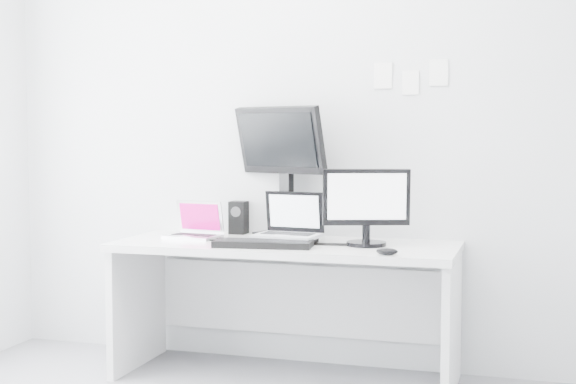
{
  "coord_description": "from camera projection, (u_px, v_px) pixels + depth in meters",
  "views": [
    {
      "loc": [
        1.25,
        -2.81,
        1.3
      ],
      "look_at": [
        0.02,
        1.23,
        1.0
      ],
      "focal_mm": 50.69,
      "sensor_mm": 36.0,
      "label": 1
    }
  ],
  "objects": [
    {
      "name": "back_wall",
      "position": [
        304.0,
        126.0,
        4.57
      ],
      "size": [
        3.6,
        0.0,
        3.6
      ],
      "primitive_type": "plane",
      "rotation": [
        1.57,
        0.0,
        0.0
      ],
      "color": "#B9BBBE",
      "rests_on": "ground"
    },
    {
      "name": "desk",
      "position": [
        285.0,
        311.0,
        4.31
      ],
      "size": [
        1.8,
        0.7,
        0.73
      ],
      "primitive_type": "cube",
      "color": "white",
      "rests_on": "ground"
    },
    {
      "name": "macbook",
      "position": [
        192.0,
        219.0,
        4.45
      ],
      "size": [
        0.31,
        0.25,
        0.21
      ],
      "primitive_type": "cube",
      "rotation": [
        0.0,
        0.0,
        -0.14
      ],
      "color": "silver",
      "rests_on": "desk"
    },
    {
      "name": "speaker",
      "position": [
        239.0,
        218.0,
        4.67
      ],
      "size": [
        0.11,
        0.11,
        0.19
      ],
      "primitive_type": "cube",
      "rotation": [
        0.0,
        0.0,
        0.19
      ],
      "color": "black",
      "rests_on": "desk"
    },
    {
      "name": "dell_laptop",
      "position": [
        287.0,
        217.0,
        4.27
      ],
      "size": [
        0.35,
        0.29,
        0.27
      ],
      "primitive_type": "cube",
      "rotation": [
        0.0,
        0.0,
        -0.1
      ],
      "color": "#B5B6BD",
      "rests_on": "desk"
    },
    {
      "name": "rear_monitor",
      "position": [
        283.0,
        170.0,
        4.52
      ],
      "size": [
        0.58,
        0.37,
        0.74
      ],
      "primitive_type": "cube",
      "rotation": [
        0.0,
        0.0,
        -0.35
      ],
      "color": "black",
      "rests_on": "desk"
    },
    {
      "name": "samsung_monitor",
      "position": [
        367.0,
        206.0,
        4.15
      ],
      "size": [
        0.49,
        0.34,
        0.41
      ],
      "primitive_type": "cube",
      "rotation": [
        0.0,
        0.0,
        0.32
      ],
      "color": "black",
      "rests_on": "desk"
    },
    {
      "name": "keyboard",
      "position": [
        263.0,
        244.0,
        4.12
      ],
      "size": [
        0.51,
        0.24,
        0.03
      ],
      "primitive_type": "cube",
      "rotation": [
        0.0,
        0.0,
        0.12
      ],
      "color": "black",
      "rests_on": "desk"
    },
    {
      "name": "mouse",
      "position": [
        387.0,
        251.0,
        3.84
      ],
      "size": [
        0.11,
        0.07,
        0.03
      ],
      "primitive_type": "ellipsoid",
      "rotation": [
        0.0,
        0.0,
        0.03
      ],
      "color": "black",
      "rests_on": "desk"
    },
    {
      "name": "wall_note_0",
      "position": [
        383.0,
        76.0,
        4.42
      ],
      "size": [
        0.1,
        0.0,
        0.14
      ],
      "primitive_type": "cube",
      "color": "white",
      "rests_on": "back_wall"
    },
    {
      "name": "wall_note_1",
      "position": [
        410.0,
        82.0,
        4.38
      ],
      "size": [
        0.09,
        0.0,
        0.13
      ],
      "primitive_type": "cube",
      "color": "white",
      "rests_on": "back_wall"
    },
    {
      "name": "wall_note_2",
      "position": [
        439.0,
        72.0,
        4.33
      ],
      "size": [
        0.1,
        0.0,
        0.14
      ],
      "primitive_type": "cube",
      "color": "white",
      "rests_on": "back_wall"
    }
  ]
}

